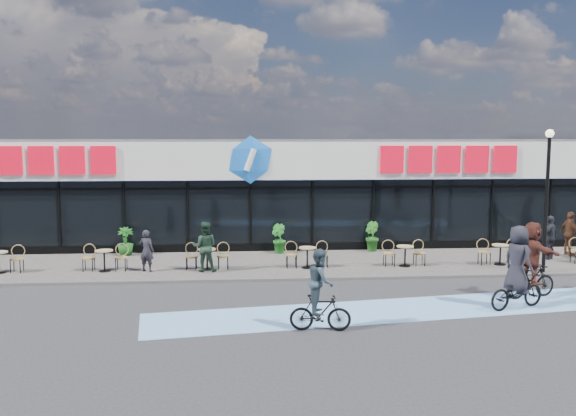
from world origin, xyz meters
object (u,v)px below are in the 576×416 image
Objects in this scene: patron_left at (147,251)px; cyclist_b at (532,262)px; potted_plant_left at (125,241)px; potted_plant_mid at (278,239)px; cyclist_a at (517,276)px; pedestrian_b at (570,234)px; patron_right at (205,247)px; pedestrian_c at (550,237)px; potted_plant_right at (371,236)px; lamp_post at (547,187)px.

patron_left is 0.64× the size of cyclist_b.
potted_plant_left is 0.94× the size of potted_plant_mid.
cyclist_a is (10.72, -5.08, 0.07)m from patron_left.
pedestrian_b is (15.99, 1.67, 0.14)m from patron_left.
potted_plant_left is 14.51m from cyclist_a.
potted_plant_left is at bearing 179.77° from potted_plant_mid.
pedestrian_b is 7.18m from cyclist_b.
potted_plant_left is 4.58m from patron_right.
pedestrian_c is at bearing -171.88° from patron_right.
cyclist_b is at bearing -66.64° from potted_plant_right.
potted_plant_right is 8.61m from cyclist_a.
potted_plant_right is 7.93m from cyclist_b.
cyclist_b reaches higher than potted_plant_left.
lamp_post reaches higher than potted_plant_right.
lamp_post reaches higher than pedestrian_b.
patron_right is 10.04m from cyclist_a.
lamp_post reaches higher than potted_plant_left.
pedestrian_b is at bearing -6.89° from potted_plant_mid.
potted_plant_mid is at bearing -0.23° from potted_plant_left.
patron_right is at bearing 150.49° from cyclist_a.
patron_left is at bearing 175.16° from lamp_post.
cyclist_a reaches higher than pedestrian_b.
cyclist_b is (-3.20, -5.02, 0.14)m from pedestrian_c.
patron_right is 12.90m from pedestrian_c.
patron_left is 0.87× the size of pedestrian_c.
cyclist_b is (12.92, -7.10, 0.42)m from potted_plant_left.
patron_left is (-13.51, 1.14, -2.17)m from lamp_post.
potted_plant_mid is 0.67× the size of patron_right.
patron_left reaches higher than potted_plant_mid.
cyclist_b is at bearing 161.13° from patron_right.
potted_plant_right is 0.72× the size of pedestrian_c.
lamp_post is 10.01m from potted_plant_mid.
cyclist_b is (6.93, -7.07, 0.38)m from potted_plant_mid.
lamp_post is 4.27m from pedestrian_b.
potted_plant_right is at bearing 138.87° from lamp_post.
potted_plant_mid is 0.97× the size of potted_plant_right.
potted_plant_left is 16.25m from pedestrian_c.
cyclist_a is at bearing -53.45° from potted_plant_mid.
pedestrian_b is 8.56m from cyclist_a.
cyclist_b is at bearing 134.30° from pedestrian_b.
patron_left is at bearing -159.18° from potted_plant_right.
cyclist_a is (-2.79, -3.94, -2.10)m from lamp_post.
patron_right reaches higher than pedestrian_b.
pedestrian_b is at bearing -169.52° from patron_right.
lamp_post is 5.26m from cyclist_a.
cyclist_a is (6.02, -8.12, 0.22)m from potted_plant_mid.
potted_plant_mid is 5.60m from patron_left.
potted_plant_left is 9.78m from potted_plant_right.
potted_plant_right is (9.78, 0.17, 0.05)m from potted_plant_left.
pedestrian_c is at bearing -11.43° from potted_plant_mid.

